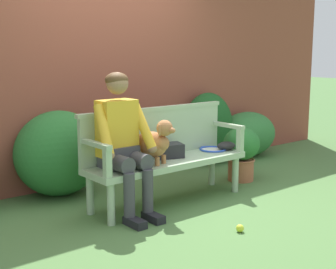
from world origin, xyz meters
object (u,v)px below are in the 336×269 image
(sports_bag, at_px, (168,151))
(potted_plant, at_px, (241,150))
(garden_bench, at_px, (168,165))
(person_seated, at_px, (122,139))
(dog_on_bench, at_px, (156,142))
(baseball_glove, at_px, (226,146))
(tennis_racket, at_px, (211,149))
(tennis_ball, at_px, (240,228))

(sports_bag, height_order, potted_plant, potted_plant)
(garden_bench, bearing_deg, person_seated, -179.09)
(dog_on_bench, relative_size, baseball_glove, 1.95)
(garden_bench, distance_m, person_seated, 0.64)
(person_seated, distance_m, potted_plant, 1.76)
(dog_on_bench, bearing_deg, person_seated, 169.93)
(person_seated, xyz_separation_m, sports_bag, (0.61, 0.08, -0.21))
(tennis_racket, relative_size, baseball_glove, 2.62)
(dog_on_bench, distance_m, sports_bag, 0.34)
(garden_bench, distance_m, baseball_glove, 0.78)
(garden_bench, relative_size, potted_plant, 2.76)
(sports_bag, xyz_separation_m, potted_plant, (1.11, 0.02, -0.15))
(tennis_ball, bearing_deg, dog_on_bench, 100.32)
(sports_bag, relative_size, tennis_ball, 4.24)
(dog_on_bench, bearing_deg, tennis_racket, 8.99)
(garden_bench, relative_size, dog_on_bench, 4.02)
(dog_on_bench, bearing_deg, sports_bag, 27.56)
(dog_on_bench, bearing_deg, baseball_glove, 1.46)
(person_seated, bearing_deg, baseball_glove, -1.52)
(dog_on_bench, height_order, tennis_ball, dog_on_bench)
(sports_bag, distance_m, potted_plant, 1.12)
(sports_bag, bearing_deg, baseball_glove, -9.15)
(dog_on_bench, bearing_deg, garden_bench, 18.38)
(garden_bench, bearing_deg, baseball_glove, -3.22)
(person_seated, relative_size, baseball_glove, 5.94)
(person_seated, relative_size, tennis_ball, 19.81)
(garden_bench, distance_m, dog_on_bench, 0.35)
(garden_bench, relative_size, tennis_racket, 2.99)
(tennis_ball, bearing_deg, potted_plant, 42.06)
(dog_on_bench, height_order, sports_bag, dog_on_bench)
(tennis_racket, bearing_deg, tennis_ball, -122.91)
(dog_on_bench, distance_m, tennis_ball, 1.13)
(tennis_racket, bearing_deg, dog_on_bench, -171.01)
(baseball_glove, xyz_separation_m, tennis_ball, (-0.81, -0.95, -0.45))
(sports_bag, bearing_deg, tennis_ball, -95.28)
(tennis_racket, distance_m, sports_bag, 0.59)
(baseball_glove, bearing_deg, tennis_ball, -127.66)
(baseball_glove, xyz_separation_m, potted_plant, (0.40, 0.14, -0.13))
(sports_bag, bearing_deg, garden_bench, -130.82)
(dog_on_bench, xyz_separation_m, potted_plant, (1.38, 0.16, -0.30))
(garden_bench, height_order, tennis_racket, tennis_racket)
(sports_bag, bearing_deg, potted_plant, 1.25)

